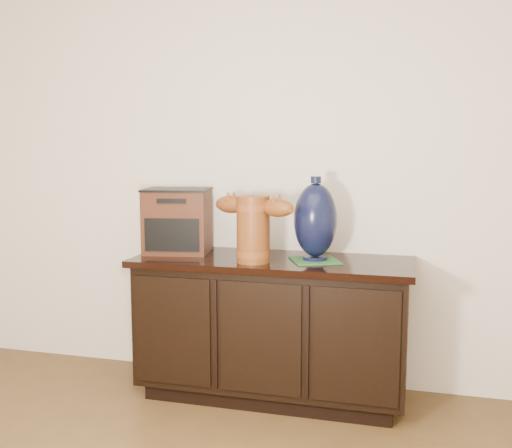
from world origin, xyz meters
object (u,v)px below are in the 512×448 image
(terracotta_vessel, at_px, (253,225))
(lamp_base, at_px, (315,220))
(sideboard, at_px, (272,326))
(spray_can, at_px, (247,239))
(tv_radio, at_px, (177,221))

(terracotta_vessel, distance_m, lamp_base, 0.32)
(terracotta_vessel, height_order, lamp_base, lamp_base)
(sideboard, distance_m, spray_can, 0.50)
(sideboard, height_order, terracotta_vessel, terracotta_vessel)
(sideboard, height_order, spray_can, spray_can)
(tv_radio, bearing_deg, spray_can, 4.67)
(sideboard, xyz_separation_m, terracotta_vessel, (-0.07, -0.12, 0.56))
(sideboard, relative_size, spray_can, 9.56)
(tv_radio, bearing_deg, lamp_base, -13.55)
(terracotta_vessel, relative_size, lamp_base, 1.10)
(terracotta_vessel, xyz_separation_m, spray_can, (-0.11, 0.26, -0.12))
(terracotta_vessel, bearing_deg, lamp_base, 41.38)
(terracotta_vessel, bearing_deg, tv_radio, -178.88)
(sideboard, relative_size, tv_radio, 3.69)
(tv_radio, distance_m, spray_can, 0.40)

